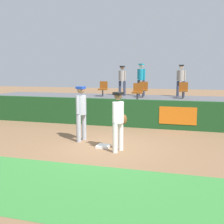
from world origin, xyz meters
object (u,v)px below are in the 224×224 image
(seat_front_center, at_px, (138,91))
(seat_back_right, at_px, (183,89))
(first_base, at_px, (103,146))
(spectator_casual, at_px, (181,78))
(seat_back_left, at_px, (103,88))
(spectator_capped, at_px, (122,78))
(seat_back_center, at_px, (143,89))
(player_runner_visitor, at_px, (81,110))
(spectator_hooded, at_px, (141,77))
(player_fielder_home, at_px, (118,118))

(seat_front_center, bearing_deg, seat_back_right, 41.15)
(first_base, bearing_deg, spectator_casual, 75.12)
(seat_back_left, distance_m, seat_back_right, 4.37)
(spectator_capped, bearing_deg, seat_back_left, 57.91)
(spectator_capped, bearing_deg, seat_back_center, 163.48)
(seat_back_left, relative_size, spectator_capped, 0.49)
(first_base, relative_size, player_runner_visitor, 0.21)
(first_base, bearing_deg, spectator_hooded, 91.18)
(seat_back_right, distance_m, spectator_casual, 1.13)
(seat_front_center, bearing_deg, spectator_hooded, 96.59)
(seat_back_left, height_order, spectator_casual, spectator_casual)
(first_base, relative_size, player_fielder_home, 0.22)
(first_base, xyz_separation_m, spectator_capped, (-1.26, 7.53, 1.95))
(seat_back_center, bearing_deg, seat_back_left, -179.99)
(first_base, distance_m, spectator_capped, 7.88)
(seat_back_center, relative_size, seat_back_right, 1.00)
(seat_front_center, relative_size, seat_back_right, 1.00)
(player_fielder_home, xyz_separation_m, player_runner_visitor, (-1.56, 0.89, 0.06))
(player_runner_visitor, height_order, seat_front_center, player_runner_visitor)
(player_runner_visitor, bearing_deg, seat_back_left, -158.46)
(first_base, height_order, player_fielder_home, player_fielder_home)
(seat_back_left, bearing_deg, seat_front_center, -37.88)
(seat_back_left, xyz_separation_m, spectator_hooded, (2.01, 0.87, 0.59))
(seat_back_right, distance_m, spectator_hooded, 2.59)
(player_runner_visitor, bearing_deg, first_base, 69.00)
(seat_back_right, bearing_deg, player_runner_visitor, -117.77)
(spectator_capped, height_order, spectator_casual, spectator_casual)
(player_runner_visitor, xyz_separation_m, spectator_casual, (3.03, 7.06, 0.92))
(player_fielder_home, relative_size, spectator_hooded, 0.98)
(first_base, bearing_deg, seat_back_center, 89.09)
(seat_back_left, relative_size, seat_front_center, 1.00)
(player_runner_visitor, distance_m, seat_back_left, 6.21)
(spectator_hooded, distance_m, spectator_casual, 2.20)
(seat_back_left, height_order, seat_back_right, same)
(seat_back_center, xyz_separation_m, spectator_casual, (1.93, 0.98, 0.54))
(player_fielder_home, distance_m, seat_back_left, 7.50)
(player_runner_visitor, height_order, seat_back_right, player_runner_visitor)
(player_fielder_home, height_order, seat_back_left, seat_back_left)
(first_base, distance_m, player_runner_visitor, 1.57)
(seat_front_center, height_order, spectator_casual, spectator_casual)
(spectator_casual, bearing_deg, player_runner_visitor, 73.51)
(seat_back_center, xyz_separation_m, seat_back_right, (2.11, -0.00, -0.00))
(spectator_hooded, bearing_deg, seat_back_right, -179.04)
(first_base, bearing_deg, seat_back_left, 107.89)
(seat_back_center, height_order, spectator_casual, spectator_casual)
(seat_front_center, bearing_deg, spectator_capped, 118.20)
(player_runner_visitor, height_order, seat_back_center, player_runner_visitor)
(seat_back_center, distance_m, seat_front_center, 1.80)
(first_base, relative_size, seat_front_center, 0.48)
(seat_back_center, height_order, seat_back_left, same)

